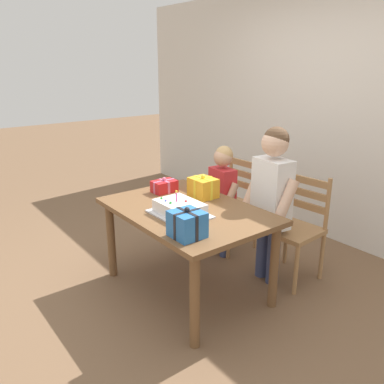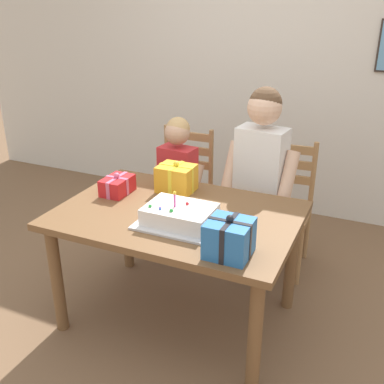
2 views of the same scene
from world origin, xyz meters
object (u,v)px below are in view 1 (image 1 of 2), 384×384
Objects in this scene: birthday_cake at (180,209)px; chair_right at (296,227)px; gift_box_red_large at (203,188)px; child_older at (272,191)px; gift_box_beside_cake at (187,224)px; dining_table at (187,220)px; gift_box_corner_small at (164,186)px; child_younger at (222,191)px; chair_left at (233,203)px.

chair_right is (0.32, 1.00, -0.31)m from birthday_cake.
gift_box_red_large is 0.87m from chair_right.
child_older is at bearing 41.00° from gift_box_red_large.
gift_box_red_large is at bearing 133.55° from gift_box_beside_cake.
gift_box_red_large is 0.82m from gift_box_beside_cake.
dining_table is 6.37× the size of gift_box_beside_cake.
gift_box_red_large is 1.07× the size of gift_box_beside_cake.
child_older is at bearing -114.81° from chair_right.
gift_box_corner_small is 0.59m from child_younger.
gift_box_red_large is 0.57m from child_older.
gift_box_beside_cake reaches higher than chair_right.
gift_box_red_large is 1.06× the size of gift_box_corner_small.
chair_left is 0.69× the size of child_older.
child_older is at bearing 97.78° from gift_box_beside_cake.
gift_box_corner_small reaches higher than dining_table.
chair_left is 1.00× the size of chair_right.
child_younger reaches higher than gift_box_red_large.
child_younger is (-0.18, 0.38, -0.15)m from gift_box_red_large.
gift_box_beside_cake reaches higher than dining_table.
gift_box_beside_cake is at bearing -82.22° from child_older.
chair_right is 0.84× the size of child_younger.
gift_box_beside_cake is 1.24m from chair_right.
child_younger is at bearing 179.95° from child_older.
child_older is at bearing 74.59° from birthday_cake.
gift_box_corner_small is at bearing -94.32° from chair_left.
gift_box_beside_cake is at bearing -55.46° from chair_left.
gift_box_red_large is at bearing 116.80° from dining_table.
birthday_cake is at bearing -105.41° from child_older.
chair_right is at bearing 65.19° from child_older.
dining_table is 1.47× the size of chair_left.
child_younger reaches higher than gift_box_corner_small.
dining_table is 0.36m from gift_box_red_large.
child_younger reaches higher than dining_table.
gift_box_corner_small is 0.20× the size of child_younger.
gift_box_beside_cake reaches higher than birthday_cake.
chair_right is at bearing 72.41° from birthday_cake.
gift_box_beside_cake is at bearing -24.85° from gift_box_corner_small.
chair_left is 0.79m from chair_right.
child_younger reaches higher than chair_left.
gift_box_red_large is 0.73m from chair_left.
gift_box_corner_small is at bearing -143.05° from child_older.
gift_box_corner_small is 0.84m from chair_left.
birthday_cake is 0.33× the size of child_older.
gift_box_corner_small is 0.16× the size of child_older.
dining_table is 6.31× the size of gift_box_corner_small.
gift_box_red_large is at bearing 118.24° from birthday_cake.
birthday_cake is at bearing -63.30° from child_younger.
chair_left reaches higher than birthday_cake.
child_younger is (-0.74, 0.97, -0.15)m from gift_box_beside_cake.
gift_box_corner_small is at bearing -137.29° from chair_right.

